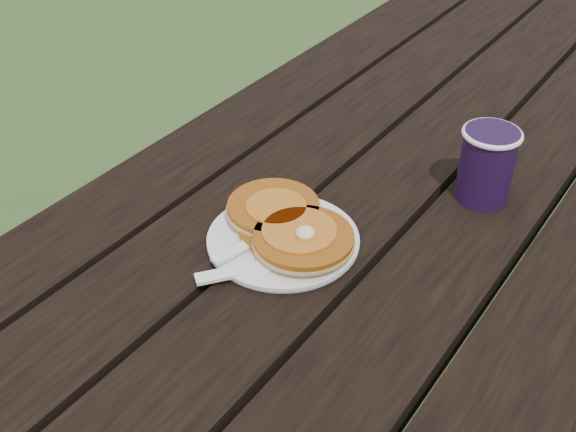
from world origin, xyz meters
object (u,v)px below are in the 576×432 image
Objects in this scene: picnic_table at (400,317)px; coffee_cup at (487,161)px; pancake_stack at (289,225)px; plate at (283,241)px.

picnic_table is 0.47m from coffee_cup.
picnic_table is 0.52m from pancake_stack.
coffee_cup reaches higher than picnic_table.
pancake_stack reaches higher than picnic_table.
coffee_cup is (0.17, 0.25, 0.04)m from pancake_stack.
coffee_cup is (0.13, -0.07, 0.45)m from picnic_table.
plate is 0.32m from coffee_cup.
coffee_cup is (0.18, 0.26, 0.06)m from plate.
plate is 0.98× the size of pancake_stack.
picnic_table is 16.08× the size of coffee_cup.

